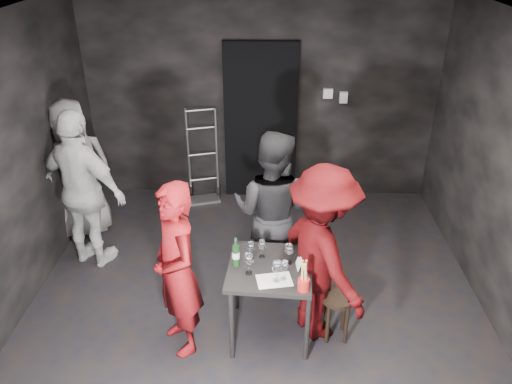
{
  "coord_description": "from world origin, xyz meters",
  "views": [
    {
      "loc": [
        0.12,
        -3.72,
        3.36
      ],
      "look_at": [
        0.0,
        0.25,
        1.21
      ],
      "focal_mm": 35.0,
      "sensor_mm": 36.0,
      "label": 1
    }
  ],
  "objects_px": {
    "tasting_table": "(270,275)",
    "woman_black": "(272,202)",
    "hand_truck": "(204,183)",
    "wine_bottle": "(236,255)",
    "server_red": "(176,265)",
    "breadstick_cup": "(304,276)",
    "man_maroon": "(322,246)",
    "bystander_cream": "(81,177)",
    "bystander_grey": "(75,162)",
    "stool": "(337,305)"
  },
  "relations": [
    {
      "from": "server_red",
      "to": "bystander_cream",
      "type": "bearing_deg",
      "value": -167.74
    },
    {
      "from": "server_red",
      "to": "breadstick_cup",
      "type": "xyz_separation_m",
      "value": [
        1.05,
        -0.14,
        0.02
      ]
    },
    {
      "from": "tasting_table",
      "to": "wine_bottle",
      "type": "height_order",
      "value": "wine_bottle"
    },
    {
      "from": "bystander_grey",
      "to": "wine_bottle",
      "type": "distance_m",
      "value": 2.56
    },
    {
      "from": "stool",
      "to": "wine_bottle",
      "type": "xyz_separation_m",
      "value": [
        -0.9,
        0.05,
        0.49
      ]
    },
    {
      "from": "woman_black",
      "to": "breadstick_cup",
      "type": "relative_size",
      "value": 6.33
    },
    {
      "from": "tasting_table",
      "to": "wine_bottle",
      "type": "bearing_deg",
      "value": 177.33
    },
    {
      "from": "tasting_table",
      "to": "bystander_grey",
      "type": "distance_m",
      "value": 2.81
    },
    {
      "from": "woman_black",
      "to": "bystander_grey",
      "type": "bearing_deg",
      "value": -3.17
    },
    {
      "from": "tasting_table",
      "to": "woman_black",
      "type": "xyz_separation_m",
      "value": [
        0.01,
        0.77,
        0.29
      ]
    },
    {
      "from": "woman_black",
      "to": "wine_bottle",
      "type": "relative_size",
      "value": 6.91
    },
    {
      "from": "bystander_grey",
      "to": "breadstick_cup",
      "type": "distance_m",
      "value": 3.2
    },
    {
      "from": "hand_truck",
      "to": "server_red",
      "type": "height_order",
      "value": "server_red"
    },
    {
      "from": "woman_black",
      "to": "man_maroon",
      "type": "bearing_deg",
      "value": 139.65
    },
    {
      "from": "tasting_table",
      "to": "stool",
      "type": "bearing_deg",
      "value": -3.37
    },
    {
      "from": "breadstick_cup",
      "to": "woman_black",
      "type": "bearing_deg",
      "value": 103.62
    },
    {
      "from": "hand_truck",
      "to": "tasting_table",
      "type": "height_order",
      "value": "hand_truck"
    },
    {
      "from": "man_maroon",
      "to": "bystander_cream",
      "type": "relative_size",
      "value": 0.88
    },
    {
      "from": "hand_truck",
      "to": "tasting_table",
      "type": "distance_m",
      "value": 2.73
    },
    {
      "from": "stool",
      "to": "woman_black",
      "type": "relative_size",
      "value": 0.25
    },
    {
      "from": "wine_bottle",
      "to": "server_red",
      "type": "bearing_deg",
      "value": -160.23
    },
    {
      "from": "tasting_table",
      "to": "woman_black",
      "type": "relative_size",
      "value": 0.4
    },
    {
      "from": "stool",
      "to": "breadstick_cup",
      "type": "distance_m",
      "value": 0.68
    },
    {
      "from": "server_red",
      "to": "breadstick_cup",
      "type": "bearing_deg",
      "value": 50.46
    },
    {
      "from": "hand_truck",
      "to": "stool",
      "type": "xyz_separation_m",
      "value": [
        1.51,
        -2.58,
        0.13
      ]
    },
    {
      "from": "bystander_cream",
      "to": "man_maroon",
      "type": "bearing_deg",
      "value": -179.62
    },
    {
      "from": "stool",
      "to": "server_red",
      "type": "distance_m",
      "value": 1.48
    },
    {
      "from": "bystander_grey",
      "to": "wine_bottle",
      "type": "bearing_deg",
      "value": 109.63
    },
    {
      "from": "tasting_table",
      "to": "woman_black",
      "type": "bearing_deg",
      "value": 89.4
    },
    {
      "from": "bystander_grey",
      "to": "wine_bottle",
      "type": "height_order",
      "value": "bystander_grey"
    },
    {
      "from": "bystander_cream",
      "to": "bystander_grey",
      "type": "relative_size",
      "value": 1.13
    },
    {
      "from": "woman_black",
      "to": "bystander_cream",
      "type": "xyz_separation_m",
      "value": [
        -1.96,
        0.28,
        0.1
      ]
    },
    {
      "from": "hand_truck",
      "to": "stool",
      "type": "height_order",
      "value": "hand_truck"
    },
    {
      "from": "woman_black",
      "to": "server_red",
      "type": "bearing_deg",
      "value": 68.14
    },
    {
      "from": "tasting_table",
      "to": "woman_black",
      "type": "distance_m",
      "value": 0.83
    },
    {
      "from": "server_red",
      "to": "bystander_grey",
      "type": "xyz_separation_m",
      "value": [
        -1.47,
        1.82,
        0.07
      ]
    },
    {
      "from": "bystander_cream",
      "to": "breadstick_cup",
      "type": "distance_m",
      "value": 2.61
    },
    {
      "from": "hand_truck",
      "to": "man_maroon",
      "type": "xyz_separation_m",
      "value": [
        1.35,
        -2.48,
        0.7
      ]
    },
    {
      "from": "hand_truck",
      "to": "wine_bottle",
      "type": "distance_m",
      "value": 2.68
    },
    {
      "from": "tasting_table",
      "to": "server_red",
      "type": "height_order",
      "value": "server_red"
    },
    {
      "from": "woman_black",
      "to": "bystander_grey",
      "type": "xyz_separation_m",
      "value": [
        -2.26,
        0.89,
        -0.02
      ]
    },
    {
      "from": "wine_bottle",
      "to": "breadstick_cup",
      "type": "bearing_deg",
      "value": -29.26
    },
    {
      "from": "tasting_table",
      "to": "bystander_grey",
      "type": "relative_size",
      "value": 0.4
    },
    {
      "from": "stool",
      "to": "man_maroon",
      "type": "xyz_separation_m",
      "value": [
        -0.16,
        0.1,
        0.57
      ]
    },
    {
      "from": "man_maroon",
      "to": "breadstick_cup",
      "type": "distance_m",
      "value": 0.41
    },
    {
      "from": "hand_truck",
      "to": "man_maroon",
      "type": "bearing_deg",
      "value": -77.6
    },
    {
      "from": "hand_truck",
      "to": "wine_bottle",
      "type": "xyz_separation_m",
      "value": [
        0.61,
        -2.53,
        0.63
      ]
    },
    {
      "from": "tasting_table",
      "to": "stool",
      "type": "height_order",
      "value": "tasting_table"
    },
    {
      "from": "stool",
      "to": "bystander_grey",
      "type": "bearing_deg",
      "value": 149.27
    },
    {
      "from": "server_red",
      "to": "wine_bottle",
      "type": "relative_size",
      "value": 6.32
    }
  ]
}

